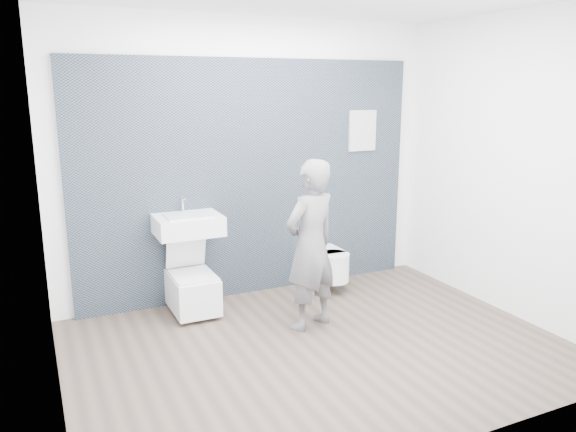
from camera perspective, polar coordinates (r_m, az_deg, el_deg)
name	(u,v)px	position (r m, az deg, el deg)	size (l,w,h in m)	color
ground	(318,347)	(4.83, 3.10, -13.13)	(4.00, 4.00, 0.00)	brown
room_shell	(321,138)	(4.35, 3.38, 7.89)	(4.00, 4.00, 4.00)	white
tile_wall	(254,290)	(6.06, -3.52, -7.55)	(3.60, 0.06, 2.40)	black
washbasin	(188,224)	(5.34, -10.11, -0.84)	(0.61, 0.46, 0.46)	white
toilet_square	(192,290)	(5.47, -9.68, -7.38)	(0.41, 0.59, 0.78)	white
toilet_rounded	(329,264)	(6.00, 4.15, -4.92)	(0.33, 0.56, 0.30)	white
info_placard	(358,275)	(6.57, 7.14, -5.96)	(0.33, 0.03, 0.44)	white
visitor	(311,245)	(4.94, 2.32, -3.00)	(0.56, 0.37, 1.53)	slate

